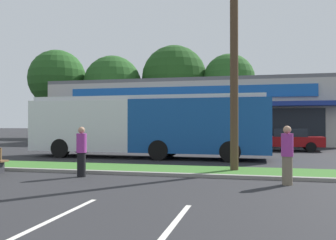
# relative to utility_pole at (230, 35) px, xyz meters

# --- Properties ---
(grass_median) EXTENTS (56.00, 2.20, 0.12)m
(grass_median) POSITION_rel_utility_pole_xyz_m (-2.49, -0.09, -5.02)
(grass_median) COLOR #386B28
(grass_median) RESTS_ON ground_plane
(curb_lip) EXTENTS (56.00, 0.24, 0.12)m
(curb_lip) POSITION_rel_utility_pole_xyz_m (-2.49, -1.31, -5.02)
(curb_lip) COLOR gray
(curb_lip) RESTS_ON ground_plane
(parking_stripe_1) EXTENTS (0.12, 4.80, 0.01)m
(parking_stripe_1) POSITION_rel_utility_pole_xyz_m (-2.87, -7.89, -5.08)
(parking_stripe_1) COLOR silver
(parking_stripe_1) RESTS_ON ground_plane
(parking_stripe_2) EXTENTS (0.12, 4.80, 0.01)m
(parking_stripe_2) POSITION_rel_utility_pole_xyz_m (-0.56, -7.97, -5.08)
(parking_stripe_2) COLOR silver
(parking_stripe_2) RESTS_ON ground_plane
(storefront_building) EXTENTS (25.49, 12.90, 5.64)m
(storefront_building) POSITION_rel_utility_pole_xyz_m (-4.60, 21.69, -2.26)
(storefront_building) COLOR #BCB7AD
(storefront_building) RESTS_ON ground_plane
(tree_far_left) EXTENTS (7.25, 7.25, 11.18)m
(tree_far_left) POSITION_rel_utility_pole_xyz_m (-23.64, 28.41, 2.46)
(tree_far_left) COLOR #473323
(tree_far_left) RESTS_ON ground_plane
(tree_left) EXTENTS (7.26, 7.26, 10.33)m
(tree_left) POSITION_rel_utility_pole_xyz_m (-16.53, 29.48, 1.61)
(tree_left) COLOR #473323
(tree_left) RESTS_ON ground_plane
(tree_mid_left) EXTENTS (8.18, 8.18, 11.67)m
(tree_mid_left) POSITION_rel_utility_pole_xyz_m (-9.00, 31.49, 2.49)
(tree_mid_left) COLOR #473323
(tree_mid_left) RESTS_ON ground_plane
(tree_mid) EXTENTS (6.28, 6.28, 10.27)m
(tree_mid) POSITION_rel_utility_pole_xyz_m (-2.14, 31.25, 2.04)
(tree_mid) COLOR #473323
(tree_mid) RESTS_ON ground_plane
(utility_pole) EXTENTS (3.08, 2.40, 9.48)m
(utility_pole) POSITION_rel_utility_pole_xyz_m (0.00, 0.00, 0.00)
(utility_pole) COLOR #4C3826
(utility_pole) RESTS_ON ground_plane
(city_bus) EXTENTS (12.83, 2.86, 3.25)m
(city_bus) POSITION_rel_utility_pole_xyz_m (-4.68, 5.02, -3.31)
(city_bus) COLOR #144793
(city_bus) RESTS_ON ground_plane
(car_0) EXTENTS (4.29, 1.93, 1.54)m
(car_0) POSITION_rel_utility_pole_xyz_m (-7.47, 11.19, -4.30)
(car_0) COLOR silver
(car_0) RESTS_ON ground_plane
(car_1) EXTENTS (4.62, 1.94, 1.46)m
(car_1) POSITION_rel_utility_pole_xyz_m (2.97, 11.75, -4.33)
(car_1) COLOR maroon
(car_1) RESTS_ON ground_plane
(pedestrian_by_pole) EXTENTS (0.34, 0.34, 1.71)m
(pedestrian_by_pole) POSITION_rel_utility_pole_xyz_m (-4.89, -2.13, -4.22)
(pedestrian_by_pole) COLOR black
(pedestrian_by_pole) RESTS_ON ground_plane
(pedestrian_mid) EXTENTS (0.35, 0.35, 1.76)m
(pedestrian_mid) POSITION_rel_utility_pole_xyz_m (1.82, -2.22, -4.20)
(pedestrian_mid) COLOR #726651
(pedestrian_mid) RESTS_ON ground_plane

